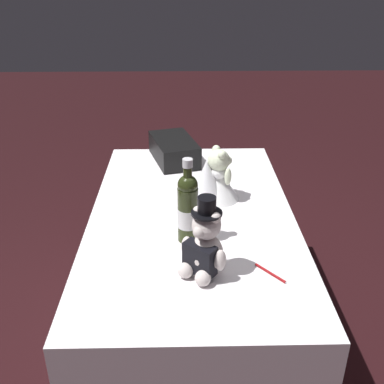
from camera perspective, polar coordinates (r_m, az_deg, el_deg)
ground_plane at (r=2.30m, az=0.00°, el=-18.14°), size 12.00×12.00×0.00m
reception_table at (r=2.07m, az=0.00°, el=-11.23°), size 1.44×0.83×0.70m
teddy_bear_groom at (r=1.48m, az=1.55°, el=-6.82°), size 0.16×0.16×0.28m
teddy_bear_bride at (r=1.95m, az=2.84°, el=1.69°), size 0.19×0.23×0.23m
champagne_bottle at (r=1.64m, az=-0.53°, el=-1.91°), size 0.08×0.08×0.32m
signing_pen at (r=1.55m, az=9.87°, el=-10.01°), size 0.11×0.09×0.01m
gift_case_black at (r=2.36m, az=-2.27°, el=5.29°), size 0.37×0.28×0.11m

